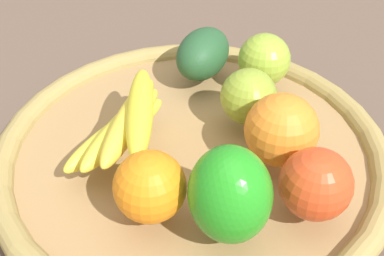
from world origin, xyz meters
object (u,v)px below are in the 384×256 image
object	(u,v)px
banana_bunch	(127,123)
avocado	(203,54)
orange_1	(150,187)
bell_pepper	(230,194)
apple_2	(249,96)
apple_1	(316,184)
orange_0	(282,130)
apple_0	(264,60)

from	to	relation	value
banana_bunch	avocado	xyz separation A→B (m)	(0.01, 0.17, -0.00)
orange_1	bell_pepper	distance (m)	0.08
bell_pepper	avocado	size ratio (longest dim) A/B	1.03
banana_bunch	apple_2	world-z (taller)	banana_bunch
bell_pepper	apple_1	bearing A→B (deg)	92.48
orange_1	bell_pepper	xyz separation A→B (m)	(0.07, 0.01, 0.01)
orange_0	banana_bunch	world-z (taller)	orange_0
orange_1	orange_0	xyz separation A→B (m)	(0.08, 0.13, 0.00)
apple_0	apple_1	bearing A→B (deg)	-57.27
orange_0	bell_pepper	xyz separation A→B (m)	(-0.01, -0.11, 0.01)
bell_pepper	apple_0	world-z (taller)	bell_pepper
banana_bunch	apple_0	world-z (taller)	same
apple_0	bell_pepper	bearing A→B (deg)	-76.84
bell_pepper	avocado	distance (m)	0.26
apple_1	apple_0	size ratio (longest dim) A/B	1.06
bell_pepper	apple_0	bearing A→B (deg)	152.70
banana_bunch	orange_1	bearing A→B (deg)	-45.77
bell_pepper	apple_1	world-z (taller)	bell_pepper
apple_1	apple_2	bearing A→B (deg)	136.07
orange_1	apple_2	xyz separation A→B (m)	(0.03, 0.17, -0.00)
avocado	apple_0	world-z (taller)	apple_0
orange_1	avocado	bearing A→B (deg)	103.93
orange_0	bell_pepper	size ratio (longest dim) A/B	0.83
orange_1	orange_0	world-z (taller)	orange_0
orange_1	orange_0	bearing A→B (deg)	56.73
orange_0	apple_0	world-z (taller)	orange_0
orange_1	avocado	size ratio (longest dim) A/B	0.76
avocado	apple_0	xyz separation A→B (m)	(0.08, 0.02, 0.00)
bell_pepper	apple_1	xyz separation A→B (m)	(0.06, 0.06, -0.01)
orange_0	orange_1	bearing A→B (deg)	-123.27
banana_bunch	apple_1	xyz separation A→B (m)	(0.20, -0.00, 0.00)
bell_pepper	banana_bunch	bearing A→B (deg)	-152.60
banana_bunch	avocado	world-z (taller)	banana_bunch
banana_bunch	avocado	distance (m)	0.17
orange_1	avocado	distance (m)	0.24
banana_bunch	avocado	bearing A→B (deg)	86.27
orange_1	apple_1	distance (m)	0.15
orange_1	bell_pepper	world-z (taller)	bell_pepper
orange_1	banana_bunch	world-z (taller)	orange_1
avocado	orange_0	bearing A→B (deg)	-37.91
bell_pepper	apple_2	size ratio (longest dim) A/B	1.44
banana_bunch	apple_0	bearing A→B (deg)	64.77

